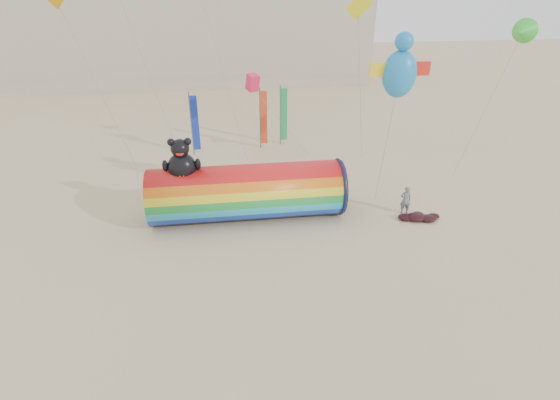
{
  "coord_description": "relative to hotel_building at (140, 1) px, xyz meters",
  "views": [
    {
      "loc": [
        -2.41,
        -19.38,
        13.23
      ],
      "look_at": [
        0.5,
        1.5,
        2.4
      ],
      "focal_mm": 28.0,
      "sensor_mm": 36.0,
      "label": 1
    }
  ],
  "objects": [
    {
      "name": "festival_banners",
      "position": [
        11.82,
        -29.79,
        -7.67
      ],
      "size": [
        8.11,
        1.54,
        5.2
      ],
      "color": "#59595E",
      "rests_on": "ground"
    },
    {
      "name": "fabric_bundle",
      "position": [
        21.16,
        -43.57,
        -10.14
      ],
      "size": [
        2.62,
        1.35,
        0.41
      ],
      "color": "#370A0E",
      "rests_on": "ground"
    },
    {
      "name": "hotel_building",
      "position": [
        0.0,
        0.0,
        0.0
      ],
      "size": [
        60.4,
        15.4,
        20.6
      ],
      "color": "#B7AD99",
      "rests_on": "ground"
    },
    {
      "name": "kite_handler",
      "position": [
        20.58,
        -42.68,
        -9.39
      ],
      "size": [
        0.71,
        0.5,
        1.85
      ],
      "primitive_type": "imported",
      "rotation": [
        0.0,
        0.0,
        3.06
      ],
      "color": "slate",
      "rests_on": "ground"
    },
    {
      "name": "ground",
      "position": [
        12.0,
        -45.95,
        -10.31
      ],
      "size": [
        160.0,
        160.0,
        0.0
      ],
      "primitive_type": "plane",
      "color": "#CCB58C",
      "rests_on": "ground"
    },
    {
      "name": "windsock_assembly",
      "position": [
        10.85,
        -41.76,
        -8.54
      ],
      "size": [
        11.57,
        3.52,
        5.33
      ],
      "color": "red",
      "rests_on": "ground"
    }
  ]
}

